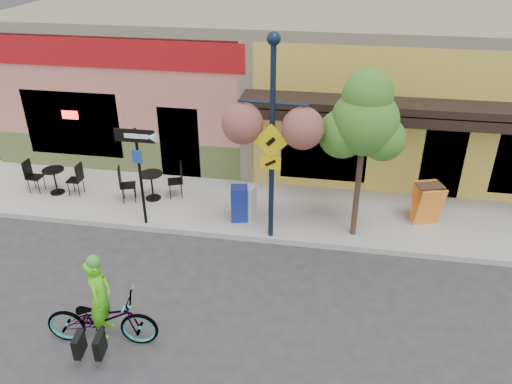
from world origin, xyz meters
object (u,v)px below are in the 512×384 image
(building, at_px, (297,76))
(newspaper_box_grey, at_px, (246,203))
(newspaper_box_blue, at_px, (239,203))
(cyclist_rider, at_px, (102,308))
(one_way_sign, at_px, (141,178))
(street_tree, at_px, (361,157))
(lamp_post, at_px, (272,143))
(bicycle, at_px, (102,319))

(building, xyz_separation_m, newspaper_box_grey, (-0.62, -6.15, -1.65))
(newspaper_box_blue, bearing_deg, cyclist_rider, -120.87)
(one_way_sign, xyz_separation_m, street_tree, (5.21, 0.38, 0.78))
(lamp_post, distance_m, street_tree, 2.07)
(one_way_sign, relative_size, newspaper_box_grey, 2.83)
(one_way_sign, bearing_deg, newspaper_box_blue, 13.32)
(bicycle, relative_size, newspaper_box_blue, 2.19)
(building, bearing_deg, newspaper_box_grey, -95.72)
(building, relative_size, one_way_sign, 7.10)
(building, relative_size, cyclist_rider, 11.41)
(bicycle, relative_size, one_way_sign, 0.80)
(lamp_post, relative_size, street_tree, 1.18)
(lamp_post, bearing_deg, cyclist_rider, -120.07)
(building, bearing_deg, one_way_sign, -114.52)
(bicycle, height_order, newspaper_box_grey, bicycle)
(building, height_order, street_tree, building)
(bicycle, distance_m, one_way_sign, 4.05)
(lamp_post, distance_m, newspaper_box_blue, 2.23)
(bicycle, bearing_deg, building, -19.74)
(cyclist_rider, distance_m, newspaper_box_grey, 4.89)
(building, height_order, one_way_sign, building)
(newspaper_box_grey, xyz_separation_m, street_tree, (2.72, -0.28, 1.60))
(newspaper_box_blue, bearing_deg, lamp_post, -44.67)
(newspaper_box_blue, bearing_deg, building, 71.89)
(cyclist_rider, relative_size, newspaper_box_grey, 1.76)
(building, relative_size, street_tree, 4.42)
(cyclist_rider, bearing_deg, bicycle, 83.08)
(newspaper_box_blue, xyz_separation_m, street_tree, (2.88, -0.17, 1.59))
(building, distance_m, one_way_sign, 7.53)
(cyclist_rider, xyz_separation_m, newspaper_box_grey, (1.77, 4.56, -0.19))
(newspaper_box_blue, xyz_separation_m, newspaper_box_grey, (0.16, 0.10, -0.02))
(bicycle, xyz_separation_m, cyclist_rider, (0.05, 0.00, 0.26))
(newspaper_box_blue, relative_size, newspaper_box_grey, 1.04)
(one_way_sign, height_order, street_tree, street_tree)
(one_way_sign, xyz_separation_m, newspaper_box_grey, (2.49, 0.66, -0.83))
(cyclist_rider, xyz_separation_m, street_tree, (4.49, 4.28, 1.41))
(building, bearing_deg, newspaper_box_blue, -97.10)
(lamp_post, bearing_deg, building, 93.87)
(bicycle, height_order, one_way_sign, one_way_sign)
(newspaper_box_blue, height_order, street_tree, street_tree)
(one_way_sign, distance_m, street_tree, 5.28)
(cyclist_rider, relative_size, newspaper_box_blue, 1.69)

